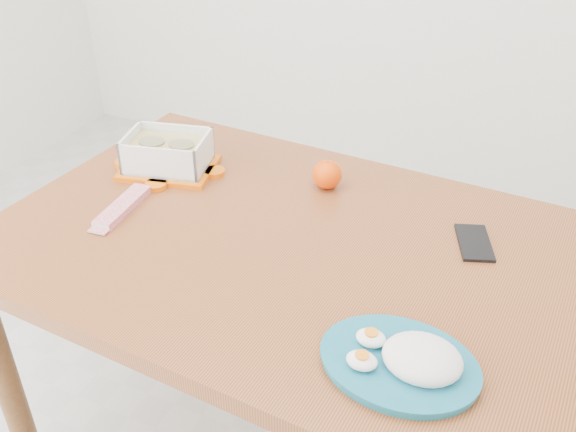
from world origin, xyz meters
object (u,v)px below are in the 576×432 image
at_px(orange_fruit, 327,175).
at_px(rice_plate, 407,359).
at_px(smartphone, 474,243).
at_px(food_container, 168,153).
at_px(dining_table, 288,275).

bearing_deg(orange_fruit, rice_plate, -56.06).
distance_m(orange_fruit, smartphone, 0.38).
distance_m(food_container, rice_plate, 0.83).
relative_size(dining_table, orange_fruit, 18.61).
xyz_separation_m(food_container, orange_fruit, (0.39, 0.08, -0.01)).
relative_size(food_container, rice_plate, 0.95).
bearing_deg(smartphone, orange_fruit, 145.88).
bearing_deg(food_container, dining_table, -34.40).
height_order(food_container, smartphone, food_container).
relative_size(rice_plate, smartphone, 2.09).
bearing_deg(dining_table, rice_plate, -34.25).
distance_m(dining_table, food_container, 0.45).
bearing_deg(food_container, smartphone, -13.67).
height_order(dining_table, smartphone, smartphone).
height_order(dining_table, orange_fruit, orange_fruit).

